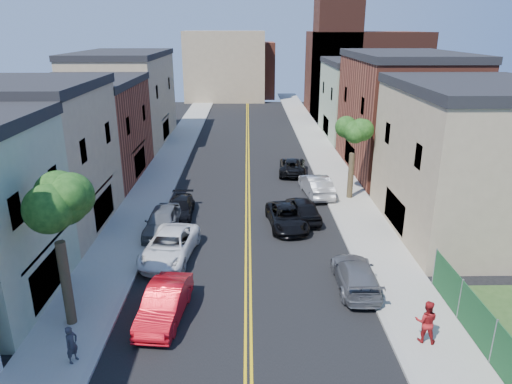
{
  "coord_description": "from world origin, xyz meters",
  "views": [
    {
      "loc": [
        0.03,
        -3.88,
        12.64
      ],
      "look_at": [
        0.57,
        26.1,
        2.0
      ],
      "focal_mm": 32.72,
      "sensor_mm": 36.0,
      "label": 1
    }
  ],
  "objects_px": {
    "white_pickup": "(170,246)",
    "black_car_left": "(180,208)",
    "grey_car_left": "(163,221)",
    "silver_car_right": "(316,185)",
    "grey_car_right": "(356,275)",
    "dark_car_right_far": "(292,166)",
    "black_car_right": "(303,209)",
    "pedestrian_right": "(426,321)",
    "pedestrian_left": "(72,344)",
    "black_suv_lane": "(287,217)",
    "red_sedan": "(165,304)"
  },
  "relations": [
    {
      "from": "black_car_left",
      "to": "dark_car_right_far",
      "type": "bearing_deg",
      "value": 47.92
    },
    {
      "from": "pedestrian_right",
      "to": "pedestrian_left",
      "type": "bearing_deg",
      "value": 21.03
    },
    {
      "from": "grey_car_left",
      "to": "silver_car_right",
      "type": "bearing_deg",
      "value": 34.74
    },
    {
      "from": "black_car_left",
      "to": "silver_car_right",
      "type": "distance_m",
      "value": 11.03
    },
    {
      "from": "dark_car_right_far",
      "to": "black_car_left",
      "type": "bearing_deg",
      "value": 53.93
    },
    {
      "from": "silver_car_right",
      "to": "pedestrian_right",
      "type": "xyz_separation_m",
      "value": [
        1.98,
        -18.49,
        0.27
      ]
    },
    {
      "from": "silver_car_right",
      "to": "pedestrian_left",
      "type": "distance_m",
      "value": 23.07
    },
    {
      "from": "pedestrian_right",
      "to": "white_pickup",
      "type": "bearing_deg",
      "value": -16.81
    },
    {
      "from": "pedestrian_left",
      "to": "black_suv_lane",
      "type": "bearing_deg",
      "value": -11.33
    },
    {
      "from": "black_car_left",
      "to": "silver_car_right",
      "type": "height_order",
      "value": "silver_car_right"
    },
    {
      "from": "black_car_left",
      "to": "pedestrian_right",
      "type": "distance_m",
      "value": 18.73
    },
    {
      "from": "white_pickup",
      "to": "black_car_left",
      "type": "bearing_deg",
      "value": 99.38
    },
    {
      "from": "white_pickup",
      "to": "black_car_right",
      "type": "relative_size",
      "value": 1.21
    },
    {
      "from": "black_car_right",
      "to": "pedestrian_left",
      "type": "bearing_deg",
      "value": 46.32
    },
    {
      "from": "white_pickup",
      "to": "black_suv_lane",
      "type": "xyz_separation_m",
      "value": [
        7.1,
        4.36,
        -0.07
      ]
    },
    {
      "from": "grey_car_left",
      "to": "black_suv_lane",
      "type": "bearing_deg",
      "value": 8.06
    },
    {
      "from": "red_sedan",
      "to": "pedestrian_left",
      "type": "height_order",
      "value": "pedestrian_left"
    },
    {
      "from": "pedestrian_left",
      "to": "pedestrian_right",
      "type": "height_order",
      "value": "pedestrian_right"
    },
    {
      "from": "red_sedan",
      "to": "silver_car_right",
      "type": "xyz_separation_m",
      "value": [
        9.22,
        16.46,
        0.06
      ]
    },
    {
      "from": "white_pickup",
      "to": "red_sedan",
      "type": "bearing_deg",
      "value": -76.18
    },
    {
      "from": "grey_car_left",
      "to": "dark_car_right_far",
      "type": "distance_m",
      "value": 16.11
    },
    {
      "from": "pedestrian_left",
      "to": "black_car_left",
      "type": "bearing_deg",
      "value": 16.12
    },
    {
      "from": "grey_car_right",
      "to": "black_car_right",
      "type": "bearing_deg",
      "value": -78.1
    },
    {
      "from": "grey_car_left",
      "to": "silver_car_right",
      "type": "distance_m",
      "value": 12.98
    },
    {
      "from": "black_suv_lane",
      "to": "red_sedan",
      "type": "bearing_deg",
      "value": -127.78
    },
    {
      "from": "white_pickup",
      "to": "black_suv_lane",
      "type": "height_order",
      "value": "white_pickup"
    },
    {
      "from": "white_pickup",
      "to": "black_car_right",
      "type": "distance_m",
      "value": 10.05
    },
    {
      "from": "black_car_right",
      "to": "black_suv_lane",
      "type": "relative_size",
      "value": 0.92
    },
    {
      "from": "black_car_left",
      "to": "grey_car_right",
      "type": "xyz_separation_m",
      "value": [
        10.26,
        -9.65,
        0.07
      ]
    },
    {
      "from": "black_car_left",
      "to": "black_car_right",
      "type": "relative_size",
      "value": 0.97
    },
    {
      "from": "black_car_right",
      "to": "pedestrian_left",
      "type": "relative_size",
      "value": 2.94
    },
    {
      "from": "white_pickup",
      "to": "silver_car_right",
      "type": "height_order",
      "value": "silver_car_right"
    },
    {
      "from": "red_sedan",
      "to": "black_suv_lane",
      "type": "height_order",
      "value": "red_sedan"
    },
    {
      "from": "grey_car_right",
      "to": "dark_car_right_far",
      "type": "relative_size",
      "value": 0.97
    },
    {
      "from": "grey_car_left",
      "to": "grey_car_right",
      "type": "bearing_deg",
      "value": -30.04
    },
    {
      "from": "white_pickup",
      "to": "grey_car_right",
      "type": "xyz_separation_m",
      "value": [
        10.0,
        -3.38,
        -0.05
      ]
    },
    {
      "from": "black_suv_lane",
      "to": "dark_car_right_far",
      "type": "bearing_deg",
      "value": 76.99
    },
    {
      "from": "grey_car_left",
      "to": "black_car_right",
      "type": "height_order",
      "value": "grey_car_left"
    },
    {
      "from": "red_sedan",
      "to": "pedestrian_right",
      "type": "bearing_deg",
      "value": -4.03
    },
    {
      "from": "silver_car_right",
      "to": "pedestrian_right",
      "type": "height_order",
      "value": "pedestrian_right"
    },
    {
      "from": "black_car_right",
      "to": "pedestrian_left",
      "type": "distance_m",
      "value": 18.13
    },
    {
      "from": "white_pickup",
      "to": "black_car_left",
      "type": "distance_m",
      "value": 6.28
    },
    {
      "from": "red_sedan",
      "to": "grey_car_right",
      "type": "height_order",
      "value": "red_sedan"
    },
    {
      "from": "grey_car_right",
      "to": "silver_car_right",
      "type": "xyz_separation_m",
      "value": [
        -0.08,
        13.9,
        0.11
      ]
    },
    {
      "from": "black_car_left",
      "to": "pedestrian_right",
      "type": "height_order",
      "value": "pedestrian_right"
    },
    {
      "from": "black_car_right",
      "to": "dark_car_right_far",
      "type": "bearing_deg",
      "value": -99.01
    },
    {
      "from": "dark_car_right_far",
      "to": "black_suv_lane",
      "type": "height_order",
      "value": "dark_car_right_far"
    },
    {
      "from": "dark_car_right_far",
      "to": "grey_car_right",
      "type": "bearing_deg",
      "value": 99.03
    },
    {
      "from": "black_car_right",
      "to": "silver_car_right",
      "type": "distance_m",
      "value": 5.13
    },
    {
      "from": "white_pickup",
      "to": "grey_car_left",
      "type": "bearing_deg",
      "value": 112.94
    }
  ]
}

